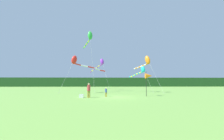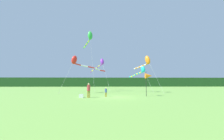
% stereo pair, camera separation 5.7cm
% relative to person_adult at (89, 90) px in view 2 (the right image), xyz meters
% --- Properties ---
extents(ground_plane, '(120.00, 120.00, 0.00)m').
position_rel_person_adult_xyz_m(ground_plane, '(2.95, 0.51, -0.94)').
color(ground_plane, '#6B9E42').
extents(distant_treeline, '(108.00, 3.33, 3.82)m').
position_rel_person_adult_xyz_m(distant_treeline, '(2.95, 45.51, 0.97)').
color(distant_treeline, '#193D19').
rests_on(distant_treeline, ground).
extents(person_adult, '(0.37, 0.37, 1.69)m').
position_rel_person_adult_xyz_m(person_adult, '(0.00, 0.00, 0.00)').
color(person_adult, olive).
rests_on(person_adult, ground).
extents(person_child, '(0.25, 0.25, 1.14)m').
position_rel_person_adult_xyz_m(person_child, '(2.01, 0.94, -0.31)').
color(person_child, olive).
rests_on(person_child, ground).
extents(cooler_box, '(0.50, 0.36, 0.39)m').
position_rel_person_adult_xyz_m(cooler_box, '(-0.83, -0.03, -0.75)').
color(cooler_box, silver).
rests_on(cooler_box, ground).
extents(banner_flag_pole, '(0.90, 0.70, 3.20)m').
position_rel_person_adult_xyz_m(banner_flag_pole, '(7.54, 1.45, 1.66)').
color(banner_flag_pole, black).
rests_on(banner_flag_pole, ground).
extents(kite_red, '(7.03, 5.55, 6.33)m').
position_rel_person_adult_xyz_m(kite_red, '(-2.68, 7.04, 4.29)').
color(kite_red, '#B2B2B2').
rests_on(kite_red, ground).
extents(kite_purple, '(5.52, 9.68, 7.78)m').
position_rel_person_adult_xyz_m(kite_purple, '(0.51, 18.80, 5.61)').
color(kite_purple, '#B2B2B2').
rests_on(kite_purple, ground).
extents(kite_green, '(3.01, 5.24, 11.65)m').
position_rel_person_adult_xyz_m(kite_green, '(-1.24, 10.30, 9.66)').
color(kite_green, '#B2B2B2').
rests_on(kite_green, ground).
extents(kite_cyan, '(3.56, 4.63, 4.98)m').
position_rel_person_adult_xyz_m(kite_cyan, '(8.58, 9.52, 3.12)').
color(kite_cyan, '#B2B2B2').
rests_on(kite_cyan, ground).
extents(kite_orange, '(3.77, 4.96, 6.52)m').
position_rel_person_adult_xyz_m(kite_orange, '(9.00, 7.42, 4.56)').
color(kite_orange, '#B2B2B2').
rests_on(kite_orange, ground).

